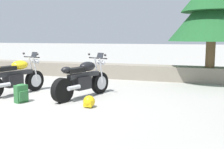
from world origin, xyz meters
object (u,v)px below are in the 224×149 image
at_px(motorcycle_black_centre, 83,80).
at_px(pine_tree_far_left, 213,9).
at_px(motorcycle_yellow_near_left, 15,78).
at_px(rider_helmet, 89,102).
at_px(rider_backpack, 21,93).

distance_m(motorcycle_black_centre, pine_tree_far_left, 5.32).
bearing_deg(motorcycle_yellow_near_left, rider_helmet, -14.68).
xyz_separation_m(motorcycle_black_centre, rider_helmet, (0.57, -0.94, -0.35)).
relative_size(motorcycle_yellow_near_left, rider_backpack, 4.33).
bearing_deg(motorcycle_black_centre, pine_tree_far_left, 47.77).
bearing_deg(pine_tree_far_left, motorcycle_black_centre, -132.23).
bearing_deg(rider_helmet, pine_tree_far_left, 59.26).
height_order(rider_helmet, pine_tree_far_left, pine_tree_far_left).
height_order(motorcycle_black_centre, rider_helmet, motorcycle_black_centre).
height_order(motorcycle_black_centre, pine_tree_far_left, pine_tree_far_left).
height_order(motorcycle_yellow_near_left, rider_backpack, motorcycle_yellow_near_left).
relative_size(motorcycle_yellow_near_left, rider_helmet, 7.27).
xyz_separation_m(rider_backpack, pine_tree_far_left, (4.50, 4.64, 2.36)).
xyz_separation_m(motorcycle_yellow_near_left, pine_tree_far_left, (5.26, 3.88, 2.12)).
height_order(motorcycle_yellow_near_left, motorcycle_black_centre, same).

